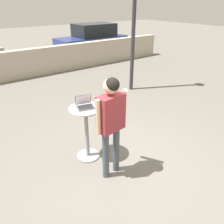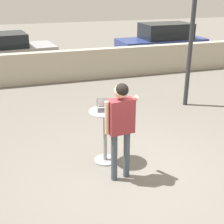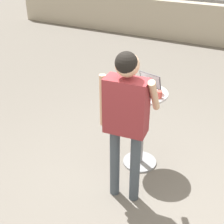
# 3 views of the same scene
# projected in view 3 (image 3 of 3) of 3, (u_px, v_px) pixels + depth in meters

# --- Properties ---
(ground_plane) EXTENTS (50.00, 50.00, 0.00)m
(ground_plane) POSITION_uv_depth(u_px,v_px,m) (142.00, 204.00, 3.53)
(ground_plane) COLOR slate
(cafe_table) EXTENTS (0.58, 0.58, 1.05)m
(cafe_table) POSITION_uv_depth(u_px,v_px,m) (142.00, 123.00, 3.87)
(cafe_table) COLOR gray
(cafe_table) RESTS_ON ground_plane
(laptop) EXTENTS (0.35, 0.33, 0.21)m
(laptop) POSITION_uv_depth(u_px,v_px,m) (146.00, 88.00, 3.66)
(laptop) COLOR #515156
(laptop) RESTS_ON cafe_table
(coffee_mug) EXTENTS (0.10, 0.07, 0.08)m
(coffee_mug) POSITION_uv_depth(u_px,v_px,m) (159.00, 94.00, 3.52)
(coffee_mug) COLOR #C14C42
(coffee_mug) RESTS_ON cafe_table
(standing_person) EXTENTS (0.58, 0.41, 1.75)m
(standing_person) POSITION_uv_depth(u_px,v_px,m) (126.00, 111.00, 3.10)
(standing_person) COLOR #424C56
(standing_person) RESTS_ON ground_plane
(parked_car_near_street) EXTENTS (4.03, 2.18, 1.51)m
(parked_car_near_street) POSITION_uv_depth(u_px,v_px,m) (181.00, 1.00, 10.26)
(parked_car_near_street) COLOR #9E9EA3
(parked_car_near_street) RESTS_ON ground_plane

